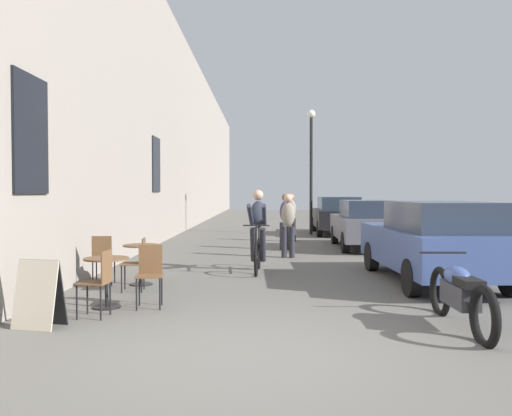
{
  "coord_description": "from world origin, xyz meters",
  "views": [
    {
      "loc": [
        0.12,
        -5.38,
        1.66
      ],
      "look_at": [
        -0.09,
        12.87,
        1.11
      ],
      "focal_mm": 36.83,
      "sensor_mm": 36.0,
      "label": 1
    }
  ],
  "objects_px": {
    "parked_car_second": "(366,223)",
    "parked_motorcycle": "(460,295)",
    "sandwich_board_sign": "(39,294)",
    "pedestrian_near": "(288,222)",
    "cafe_chair_mid_toward_wall": "(137,260)",
    "cafe_table_mid": "(141,256)",
    "cafe_table_near": "(106,272)",
    "cafe_chair_near_toward_wall": "(99,279)",
    "parked_car_third": "(337,215)",
    "pedestrian_mid": "(286,218)",
    "cyclist_on_bicycle": "(258,233)",
    "cafe_chair_mid_toward_street": "(103,256)",
    "pedestrian_far": "(291,215)",
    "cafe_chair_near_toward_street": "(150,271)",
    "street_lamp": "(311,156)",
    "parked_car_nearest": "(434,241)"
  },
  "relations": [
    {
      "from": "cafe_chair_near_toward_street",
      "to": "pedestrian_mid",
      "type": "xyz_separation_m",
      "value": [
        2.3,
        7.58,
        0.4
      ]
    },
    {
      "from": "cafe_chair_mid_toward_wall",
      "to": "parked_car_second",
      "type": "height_order",
      "value": "parked_car_second"
    },
    {
      "from": "sandwich_board_sign",
      "to": "pedestrian_near",
      "type": "xyz_separation_m",
      "value": [
        3.39,
        6.9,
        0.49
      ]
    },
    {
      "from": "cafe_chair_near_toward_street",
      "to": "parked_motorcycle",
      "type": "distance_m",
      "value": 4.21
    },
    {
      "from": "cafe_chair_near_toward_wall",
      "to": "cafe_table_mid",
      "type": "xyz_separation_m",
      "value": [
        -0.01,
        2.46,
        0.0
      ]
    },
    {
      "from": "cafe_table_near",
      "to": "parked_car_second",
      "type": "relative_size",
      "value": 0.18
    },
    {
      "from": "pedestrian_near",
      "to": "pedestrian_far",
      "type": "xyz_separation_m",
      "value": [
        0.32,
        4.42,
        -0.0
      ]
    },
    {
      "from": "pedestrian_mid",
      "to": "street_lamp",
      "type": "height_order",
      "value": "street_lamp"
    },
    {
      "from": "cafe_chair_mid_toward_wall",
      "to": "sandwich_board_sign",
      "type": "xyz_separation_m",
      "value": [
        -0.64,
        -2.38,
        -0.1
      ]
    },
    {
      "from": "cafe_chair_near_toward_wall",
      "to": "parked_car_third",
      "type": "xyz_separation_m",
      "value": [
        5.13,
        13.87,
        0.25
      ]
    },
    {
      "from": "pedestrian_far",
      "to": "parked_car_nearest",
      "type": "relative_size",
      "value": 0.38
    },
    {
      "from": "pedestrian_near",
      "to": "cafe_chair_near_toward_wall",
      "type": "bearing_deg",
      "value": -113.81
    },
    {
      "from": "cafe_chair_near_toward_wall",
      "to": "cafe_chair_mid_toward_wall",
      "type": "height_order",
      "value": "same"
    },
    {
      "from": "cafe_chair_near_toward_street",
      "to": "cafe_chair_mid_toward_street",
      "type": "bearing_deg",
      "value": 125.0
    },
    {
      "from": "cafe_chair_mid_toward_street",
      "to": "parked_car_third",
      "type": "bearing_deg",
      "value": 63.19
    },
    {
      "from": "cafe_chair_mid_toward_street",
      "to": "parked_car_third",
      "type": "relative_size",
      "value": 0.21
    },
    {
      "from": "cafe_chair_mid_toward_street",
      "to": "parked_car_second",
      "type": "xyz_separation_m",
      "value": [
        5.9,
        6.25,
        0.22
      ]
    },
    {
      "from": "parked_car_second",
      "to": "parked_motorcycle",
      "type": "xyz_separation_m",
      "value": [
        -0.64,
        -9.11,
        -0.34
      ]
    },
    {
      "from": "cyclist_on_bicycle",
      "to": "pedestrian_far",
      "type": "xyz_separation_m",
      "value": [
        1.06,
        6.69,
        0.1
      ]
    },
    {
      "from": "cafe_chair_mid_toward_wall",
      "to": "parked_car_third",
      "type": "xyz_separation_m",
      "value": [
        5.06,
        12.01,
        0.25
      ]
    },
    {
      "from": "cafe_chair_mid_toward_wall",
      "to": "cafe_chair_mid_toward_street",
      "type": "bearing_deg",
      "value": 144.98
    },
    {
      "from": "cyclist_on_bicycle",
      "to": "pedestrian_mid",
      "type": "height_order",
      "value": "cyclist_on_bicycle"
    },
    {
      "from": "cafe_chair_mid_toward_street",
      "to": "cafe_chair_mid_toward_wall",
      "type": "bearing_deg",
      "value": -35.02
    },
    {
      "from": "cafe_chair_near_toward_wall",
      "to": "parked_car_third",
      "type": "distance_m",
      "value": 14.79
    },
    {
      "from": "cafe_chair_near_toward_street",
      "to": "parked_car_nearest",
      "type": "bearing_deg",
      "value": 23.36
    },
    {
      "from": "cafe_table_mid",
      "to": "cafe_chair_mid_toward_wall",
      "type": "bearing_deg",
      "value": -82.74
    },
    {
      "from": "cafe_chair_mid_toward_street",
      "to": "pedestrian_far",
      "type": "distance_m",
      "value": 9.25
    },
    {
      "from": "cafe_table_mid",
      "to": "cafe_chair_mid_toward_wall",
      "type": "xyz_separation_m",
      "value": [
        0.08,
        -0.59,
        -0.0
      ]
    },
    {
      "from": "parked_motorcycle",
      "to": "parked_car_third",
      "type": "bearing_deg",
      "value": 87.82
    },
    {
      "from": "cafe_chair_mid_toward_wall",
      "to": "sandwich_board_sign",
      "type": "relative_size",
      "value": 1.07
    },
    {
      "from": "pedestrian_mid",
      "to": "cyclist_on_bicycle",
      "type": "bearing_deg",
      "value": -100.56
    },
    {
      "from": "cafe_chair_near_toward_street",
      "to": "cyclist_on_bicycle",
      "type": "bearing_deg",
      "value": 66.06
    },
    {
      "from": "parked_car_third",
      "to": "parked_motorcycle",
      "type": "relative_size",
      "value": 1.97
    },
    {
      "from": "cafe_table_near",
      "to": "parked_car_third",
      "type": "bearing_deg",
      "value": 68.61
    },
    {
      "from": "cafe_chair_mid_toward_wall",
      "to": "parked_car_second",
      "type": "bearing_deg",
      "value": 52.67
    },
    {
      "from": "cafe_chair_near_toward_wall",
      "to": "parked_car_third",
      "type": "height_order",
      "value": "parked_car_third"
    },
    {
      "from": "cafe_chair_mid_toward_street",
      "to": "parked_motorcycle",
      "type": "relative_size",
      "value": 0.41
    },
    {
      "from": "cafe_table_mid",
      "to": "parked_car_third",
      "type": "relative_size",
      "value": 0.17
    },
    {
      "from": "parked_car_second",
      "to": "parked_car_third",
      "type": "bearing_deg",
      "value": 91.05
    },
    {
      "from": "cafe_table_mid",
      "to": "cafe_chair_near_toward_wall",
      "type": "bearing_deg",
      "value": -89.76
    },
    {
      "from": "cafe_chair_mid_toward_wall",
      "to": "street_lamp",
      "type": "distance_m",
      "value": 12.9
    },
    {
      "from": "sandwich_board_sign",
      "to": "parked_motorcycle",
      "type": "xyz_separation_m",
      "value": [
        5.16,
        0.03,
        -0.01
      ]
    },
    {
      "from": "parked_motorcycle",
      "to": "pedestrian_far",
      "type": "bearing_deg",
      "value": 97.32
    },
    {
      "from": "cafe_table_near",
      "to": "pedestrian_far",
      "type": "bearing_deg",
      "value": 72.57
    },
    {
      "from": "street_lamp",
      "to": "parked_car_second",
      "type": "xyz_separation_m",
      "value": [
        1.13,
        -5.21,
        -2.37
      ]
    },
    {
      "from": "cafe_table_near",
      "to": "sandwich_board_sign",
      "type": "relative_size",
      "value": 0.86
    },
    {
      "from": "cafe_chair_near_toward_street",
      "to": "street_lamp",
      "type": "height_order",
      "value": "street_lamp"
    },
    {
      "from": "cafe_table_mid",
      "to": "cafe_chair_mid_toward_street",
      "type": "relative_size",
      "value": 0.81
    },
    {
      "from": "cafe_chair_near_toward_street",
      "to": "cyclist_on_bicycle",
      "type": "distance_m",
      "value": 3.8
    },
    {
      "from": "cafe_chair_near_toward_street",
      "to": "cafe_chair_mid_toward_street",
      "type": "height_order",
      "value": "same"
    }
  ]
}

